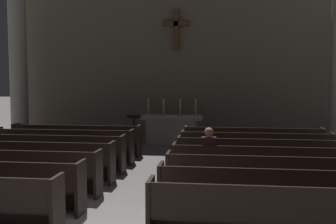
{
  "coord_description": "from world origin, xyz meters",
  "views": [
    {
      "loc": [
        1.69,
        -5.88,
        2.44
      ],
      "look_at": [
        0.0,
        7.76,
        1.24
      ],
      "focal_mm": 44.66,
      "sensor_mm": 36.0,
      "label": 1
    }
  ],
  "objects_px": {
    "pew_right_row_5": "(260,157)",
    "pew_left_row_7": "(76,140)",
    "pew_left_row_6": "(63,145)",
    "column_left_third": "(18,49)",
    "candlestick_outer_right": "(196,111)",
    "lectern": "(134,132)",
    "pew_left_row_3": "(6,171)",
    "pew_right_row_7": "(253,143)",
    "pew_left_row_4": "(29,161)",
    "candlestick_inner_right": "(180,110)",
    "pew_right_row_1": "(288,216)",
    "pew_right_row_4": "(264,167)",
    "candlestick_inner_left": "(164,110)",
    "pew_right_row_2": "(278,195)",
    "lone_worshipper": "(209,155)",
    "candlestick_outer_left": "(148,110)",
    "pew_left_row_5": "(48,152)",
    "pew_right_row_6": "(256,150)",
    "pew_right_row_3": "(270,179)",
    "altar": "(172,129)"
  },
  "relations": [
    {
      "from": "pew_right_row_7",
      "to": "candlestick_outer_left",
      "type": "relative_size",
      "value": 6.53
    },
    {
      "from": "pew_right_row_2",
      "to": "lone_worshipper",
      "type": "bearing_deg",
      "value": 118.86
    },
    {
      "from": "pew_left_row_5",
      "to": "pew_right_row_4",
      "type": "relative_size",
      "value": 1.0
    },
    {
      "from": "pew_left_row_6",
      "to": "lectern",
      "type": "bearing_deg",
      "value": 57.57
    },
    {
      "from": "column_left_third",
      "to": "candlestick_inner_left",
      "type": "bearing_deg",
      "value": 1.18
    },
    {
      "from": "pew_right_row_2",
      "to": "pew_right_row_3",
      "type": "height_order",
      "value": "same"
    },
    {
      "from": "pew_left_row_4",
      "to": "pew_left_row_7",
      "type": "relative_size",
      "value": 1.0
    },
    {
      "from": "pew_right_row_4",
      "to": "candlestick_inner_left",
      "type": "bearing_deg",
      "value": 117.35
    },
    {
      "from": "pew_left_row_6",
      "to": "pew_right_row_5",
      "type": "height_order",
      "value": "same"
    },
    {
      "from": "pew_right_row_6",
      "to": "pew_right_row_7",
      "type": "height_order",
      "value": "same"
    },
    {
      "from": "lone_worshipper",
      "to": "pew_right_row_4",
      "type": "bearing_deg",
      "value": -1.87
    },
    {
      "from": "candlestick_inner_right",
      "to": "lone_worshipper",
      "type": "relative_size",
      "value": 0.46
    },
    {
      "from": "lone_worshipper",
      "to": "pew_left_row_3",
      "type": "bearing_deg",
      "value": -165.05
    },
    {
      "from": "pew_left_row_4",
      "to": "pew_right_row_2",
      "type": "relative_size",
      "value": 1.0
    },
    {
      "from": "pew_right_row_4",
      "to": "pew_right_row_5",
      "type": "relative_size",
      "value": 1.0
    },
    {
      "from": "pew_left_row_5",
      "to": "candlestick_outer_right",
      "type": "height_order",
      "value": "candlestick_outer_right"
    },
    {
      "from": "candlestick_inner_right",
      "to": "altar",
      "type": "bearing_deg",
      "value": 180.0
    },
    {
      "from": "pew_right_row_5",
      "to": "pew_right_row_7",
      "type": "xyz_separation_m",
      "value": [
        0.0,
        2.13,
        0.0
      ]
    },
    {
      "from": "candlestick_outer_left",
      "to": "candlestick_inner_right",
      "type": "xyz_separation_m",
      "value": [
        1.15,
        0.0,
        0.0
      ]
    },
    {
      "from": "pew_right_row_1",
      "to": "pew_right_row_2",
      "type": "bearing_deg",
      "value": 90.0
    },
    {
      "from": "pew_left_row_3",
      "to": "pew_left_row_7",
      "type": "height_order",
      "value": "same"
    },
    {
      "from": "pew_left_row_7",
      "to": "pew_left_row_4",
      "type": "bearing_deg",
      "value": -90.0
    },
    {
      "from": "pew_left_row_3",
      "to": "pew_right_row_1",
      "type": "xyz_separation_m",
      "value": [
        5.33,
        -2.13,
        0.0
      ]
    },
    {
      "from": "pew_left_row_7",
      "to": "pew_left_row_6",
      "type": "bearing_deg",
      "value": -90.0
    },
    {
      "from": "candlestick_inner_right",
      "to": "pew_right_row_1",
      "type": "bearing_deg",
      "value": -75.17
    },
    {
      "from": "pew_right_row_3",
      "to": "candlestick_inner_right",
      "type": "relative_size",
      "value": 6.53
    },
    {
      "from": "pew_left_row_7",
      "to": "candlestick_inner_left",
      "type": "distance_m",
      "value": 3.54
    },
    {
      "from": "pew_right_row_5",
      "to": "pew_left_row_7",
      "type": "bearing_deg",
      "value": 158.21
    },
    {
      "from": "pew_left_row_5",
      "to": "pew_right_row_7",
      "type": "relative_size",
      "value": 1.0
    },
    {
      "from": "pew_left_row_6",
      "to": "lectern",
      "type": "xyz_separation_m",
      "value": [
        1.53,
        2.4,
        0.07
      ]
    },
    {
      "from": "pew_left_row_6",
      "to": "pew_right_row_7",
      "type": "bearing_deg",
      "value": 11.3
    },
    {
      "from": "column_left_third",
      "to": "pew_left_row_6",
      "type": "bearing_deg",
      "value": -49.14
    },
    {
      "from": "column_left_third",
      "to": "candlestick_outer_right",
      "type": "bearing_deg",
      "value": 0.97
    },
    {
      "from": "pew_left_row_4",
      "to": "lone_worshipper",
      "type": "xyz_separation_m",
      "value": [
        4.13,
        0.04,
        0.22
      ]
    },
    {
      "from": "pew_right_row_3",
      "to": "candlestick_inner_left",
      "type": "xyz_separation_m",
      "value": [
        -2.96,
        6.8,
        0.72
      ]
    },
    {
      "from": "pew_right_row_7",
      "to": "candlestick_outer_right",
      "type": "bearing_deg",
      "value": 125.56
    },
    {
      "from": "pew_right_row_2",
      "to": "pew_right_row_6",
      "type": "bearing_deg",
      "value": 90.0
    },
    {
      "from": "pew_right_row_1",
      "to": "pew_right_row_7",
      "type": "relative_size",
      "value": 1.0
    },
    {
      "from": "candlestick_outer_right",
      "to": "lectern",
      "type": "relative_size",
      "value": 0.53
    },
    {
      "from": "pew_left_row_6",
      "to": "column_left_third",
      "type": "relative_size",
      "value": 0.57
    },
    {
      "from": "pew_left_row_3",
      "to": "pew_left_row_6",
      "type": "relative_size",
      "value": 1.0
    },
    {
      "from": "column_left_third",
      "to": "altar",
      "type": "bearing_deg",
      "value": 1.11
    },
    {
      "from": "pew_left_row_4",
      "to": "candlestick_outer_right",
      "type": "xyz_separation_m",
      "value": [
        3.51,
        5.73,
        0.72
      ]
    },
    {
      "from": "altar",
      "to": "candlestick_inner_right",
      "type": "xyz_separation_m",
      "value": [
        0.3,
        0.0,
        0.67
      ]
    },
    {
      "from": "lectern",
      "to": "candlestick_outer_right",
      "type": "bearing_deg",
      "value": 31.11
    },
    {
      "from": "pew_right_row_6",
      "to": "candlestick_outer_left",
      "type": "relative_size",
      "value": 6.53
    },
    {
      "from": "pew_left_row_3",
      "to": "pew_right_row_5",
      "type": "distance_m",
      "value": 5.74
    },
    {
      "from": "pew_left_row_6",
      "to": "pew_right_row_5",
      "type": "xyz_separation_m",
      "value": [
        5.33,
        -1.06,
        0.0
      ]
    },
    {
      "from": "pew_right_row_4",
      "to": "candlestick_inner_right",
      "type": "relative_size",
      "value": 6.53
    },
    {
      "from": "pew_right_row_5",
      "to": "candlestick_inner_left",
      "type": "distance_m",
      "value": 5.58
    }
  ]
}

